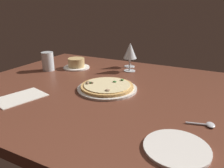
% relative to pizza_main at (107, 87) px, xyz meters
% --- Properties ---
extents(dining_table, '(1.50, 1.10, 0.04)m').
position_rel_pizza_main_xyz_m(dining_table, '(0.05, 0.01, -0.03)').
color(dining_table, brown).
rests_on(dining_table, ground).
extents(pizza_main, '(0.28, 0.28, 0.03)m').
position_rel_pizza_main_xyz_m(pizza_main, '(0.00, 0.00, 0.00)').
color(pizza_main, silver).
rests_on(pizza_main, dining_table).
extents(ramekin_on_saucer, '(0.16, 0.16, 0.06)m').
position_rel_pizza_main_xyz_m(ramekin_on_saucer, '(-0.36, 0.25, 0.02)').
color(ramekin_on_saucer, white).
rests_on(ramekin_on_saucer, dining_table).
extents(wine_glass_far, '(0.08, 0.08, 0.17)m').
position_rel_pizza_main_xyz_m(wine_glass_far, '(-0.03, 0.34, 0.11)').
color(wine_glass_far, silver).
rests_on(wine_glass_far, dining_table).
extents(wine_glass_near, '(0.07, 0.07, 0.15)m').
position_rel_pizza_main_xyz_m(wine_glass_near, '(-0.06, 0.43, 0.09)').
color(wine_glass_near, silver).
rests_on(wine_glass_near, dining_table).
extents(water_glass, '(0.07, 0.07, 0.11)m').
position_rel_pizza_main_xyz_m(water_glass, '(-0.48, 0.12, 0.04)').
color(water_glass, silver).
rests_on(water_glass, dining_table).
extents(side_plate, '(0.19, 0.19, 0.01)m').
position_rel_pizza_main_xyz_m(side_plate, '(0.39, -0.32, -0.01)').
color(side_plate, silver).
rests_on(side_plate, dining_table).
extents(paper_menu, '(0.19, 0.23, 0.00)m').
position_rel_pizza_main_xyz_m(paper_menu, '(-0.29, -0.26, -0.01)').
color(paper_menu, silver).
rests_on(paper_menu, dining_table).
extents(spoon, '(0.10, 0.05, 0.01)m').
position_rel_pizza_main_xyz_m(spoon, '(0.46, -0.14, -0.01)').
color(spoon, silver).
rests_on(spoon, dining_table).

